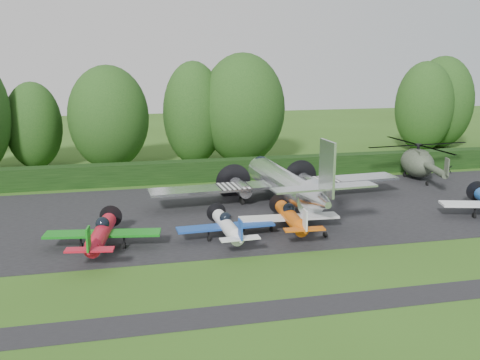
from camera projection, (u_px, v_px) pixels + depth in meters
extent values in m
plane|color=#2E5217|center=(299.00, 259.00, 31.94)|extent=(160.00, 160.00, 0.00)
cube|color=black|center=(258.00, 211.00, 41.43)|extent=(70.00, 18.00, 0.01)
cube|color=black|center=(338.00, 304.00, 26.24)|extent=(70.00, 2.00, 0.00)
cube|color=black|center=(230.00, 179.00, 51.87)|extent=(90.00, 1.60, 2.00)
cylinder|color=silver|center=(283.00, 183.00, 42.73)|extent=(2.21, 11.51, 2.21)
cone|color=silver|center=(262.00, 167.00, 48.85)|extent=(2.21, 1.44, 2.21)
cone|color=silver|center=(313.00, 200.00, 36.07)|extent=(2.21, 2.88, 2.21)
sphere|color=black|center=(265.00, 164.00, 47.87)|extent=(1.44, 1.44, 1.44)
cube|color=silver|center=(279.00, 184.00, 43.71)|extent=(21.10, 2.30, 0.21)
cube|color=white|center=(233.00, 185.00, 42.88)|extent=(2.49, 2.40, 0.05)
cube|color=white|center=(323.00, 180.00, 44.49)|extent=(2.49, 2.40, 0.05)
cylinder|color=silver|center=(241.00, 187.00, 43.67)|extent=(1.06, 3.07, 1.06)
cylinder|color=silver|center=(312.00, 183.00, 44.96)|extent=(1.06, 3.07, 1.06)
cylinder|color=black|center=(236.00, 181.00, 45.72)|extent=(3.07, 0.03, 3.07)
cylinder|color=black|center=(304.00, 177.00, 47.01)|extent=(3.07, 0.03, 3.07)
cube|color=silver|center=(317.00, 188.00, 35.09)|extent=(7.19, 1.34, 0.13)
cube|color=silver|center=(320.00, 169.00, 34.50)|extent=(0.17, 2.11, 3.64)
cylinder|color=black|center=(242.00, 201.00, 43.55)|extent=(0.24, 0.86, 0.86)
cylinder|color=black|center=(313.00, 196.00, 44.84)|extent=(0.24, 0.86, 0.86)
cylinder|color=black|center=(318.00, 236.00, 35.47)|extent=(0.17, 0.42, 0.42)
cylinder|color=#B21023|center=(101.00, 234.00, 32.93)|extent=(0.98, 5.64, 0.98)
sphere|color=black|center=(101.00, 224.00, 33.41)|extent=(0.86, 0.86, 0.86)
cube|color=#117414|center=(101.00, 234.00, 33.45)|extent=(7.17, 1.33, 0.14)
cube|color=#B21023|center=(99.00, 249.00, 29.66)|extent=(2.66, 0.72, 0.10)
cube|color=#117414|center=(98.00, 238.00, 29.41)|extent=(0.10, 0.82, 1.33)
cylinder|color=black|center=(103.00, 217.00, 36.38)|extent=(1.54, 0.02, 1.54)
cylinder|color=black|center=(80.00, 248.00, 33.16)|extent=(0.14, 0.45, 0.45)
cylinder|color=black|center=(124.00, 245.00, 33.72)|extent=(0.14, 0.45, 0.45)
cylinder|color=black|center=(103.00, 235.00, 35.68)|extent=(0.12, 0.41, 0.41)
cylinder|color=silver|center=(227.00, 227.00, 34.67)|extent=(0.89, 5.08, 0.89)
sphere|color=black|center=(226.00, 218.00, 35.10)|extent=(0.78, 0.78, 0.78)
cube|color=navy|center=(226.00, 226.00, 35.14)|extent=(6.47, 1.20, 0.13)
cube|color=silver|center=(237.00, 239.00, 31.72)|extent=(2.40, 0.65, 0.09)
cube|color=navy|center=(238.00, 230.00, 31.49)|extent=(0.09, 0.74, 1.20)
cylinder|color=black|center=(218.00, 212.00, 37.78)|extent=(1.39, 0.02, 1.39)
cylinder|color=black|center=(209.00, 239.00, 34.88)|extent=(0.13, 0.41, 0.41)
cylinder|color=black|center=(245.00, 236.00, 35.38)|extent=(0.13, 0.41, 0.41)
cylinder|color=black|center=(221.00, 228.00, 37.15)|extent=(0.11, 0.37, 0.37)
cylinder|color=#C1510B|center=(291.00, 217.00, 36.34)|extent=(0.95, 5.43, 0.95)
sphere|color=black|center=(288.00, 209.00, 36.80)|extent=(0.83, 0.83, 0.83)
cube|color=silver|center=(289.00, 217.00, 36.84)|extent=(6.91, 1.28, 0.14)
cube|color=#C1510B|center=(307.00, 229.00, 33.19)|extent=(2.57, 0.69, 0.10)
cube|color=silver|center=(308.00, 220.00, 32.95)|extent=(0.10, 0.79, 1.28)
cylinder|color=black|center=(276.00, 204.00, 39.67)|extent=(1.48, 0.02, 1.48)
cylinder|color=black|center=(271.00, 230.00, 36.56)|extent=(0.14, 0.43, 0.43)
cylinder|color=black|center=(307.00, 227.00, 37.10)|extent=(0.14, 0.43, 0.43)
cylinder|color=black|center=(280.00, 219.00, 38.99)|extent=(0.12, 0.40, 0.40)
cylinder|color=black|center=(464.00, 191.00, 42.72)|extent=(1.64, 0.02, 1.64)
cylinder|color=black|center=(476.00, 217.00, 39.28)|extent=(0.15, 0.48, 0.48)
cylinder|color=black|center=(471.00, 207.00, 41.97)|extent=(0.13, 0.44, 0.44)
ellipsoid|color=#323B2D|center=(417.00, 163.00, 51.72)|extent=(2.79, 5.11, 2.67)
cylinder|color=#323B2D|center=(441.00, 169.00, 47.84)|extent=(0.63, 5.36, 0.63)
cube|color=#323B2D|center=(461.00, 166.00, 45.03)|extent=(0.11, 0.80, 1.43)
cylinder|color=black|center=(418.00, 149.00, 51.41)|extent=(0.27, 0.27, 0.71)
cylinder|color=black|center=(419.00, 145.00, 51.31)|extent=(0.63, 0.63, 0.22)
cylinder|color=black|center=(419.00, 145.00, 51.31)|extent=(10.72, 10.72, 0.05)
cube|color=#323B2D|center=(422.00, 154.00, 50.80)|extent=(0.80, 1.79, 0.63)
ellipsoid|color=black|center=(410.00, 159.00, 53.06)|extent=(1.70, 1.70, 1.53)
cylinder|color=black|center=(404.00, 175.00, 52.52)|extent=(0.16, 0.50, 0.50)
cylinder|color=black|center=(420.00, 174.00, 52.90)|extent=(0.16, 0.50, 0.50)
cylinder|color=black|center=(432.00, 183.00, 49.33)|extent=(0.14, 0.43, 0.43)
cylinder|color=black|center=(422.00, 136.00, 66.60)|extent=(0.70, 0.70, 3.61)
ellipsoid|color=#163912|center=(424.00, 107.00, 65.73)|extent=(7.02, 7.02, 11.02)
cylinder|color=black|center=(243.00, 146.00, 59.06)|extent=(0.70, 0.70, 3.94)
ellipsoid|color=#163912|center=(243.00, 109.00, 58.12)|extent=(9.18, 9.18, 12.03)
cylinder|color=black|center=(439.00, 133.00, 69.09)|extent=(0.70, 0.70, 3.80)
ellipsoid|color=#163912|center=(442.00, 102.00, 68.18)|extent=(7.87, 7.87, 11.61)
cylinder|color=black|center=(194.00, 147.00, 58.78)|extent=(0.70, 0.70, 3.66)
ellipsoid|color=#163912|center=(194.00, 113.00, 57.90)|extent=(6.62, 6.62, 11.17)
cylinder|color=black|center=(111.00, 152.00, 56.41)|extent=(0.70, 0.70, 3.54)
ellipsoid|color=#163912|center=(109.00, 118.00, 55.56)|extent=(8.31, 8.31, 10.81)
cylinder|color=black|center=(36.00, 154.00, 56.56)|extent=(0.70, 0.70, 2.98)
ellipsoid|color=#163912|center=(34.00, 126.00, 55.84)|extent=(5.83, 5.83, 9.11)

